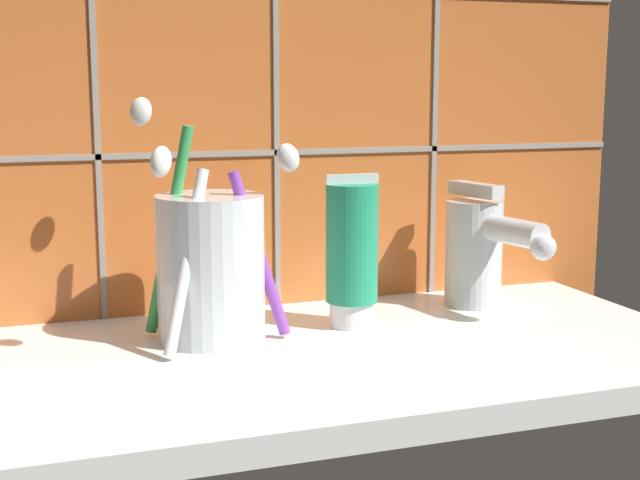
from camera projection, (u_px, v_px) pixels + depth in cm
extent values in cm
cube|color=white|center=(313.00, 362.00, 67.44)|extent=(61.78, 29.91, 2.00)
cube|color=#C6662D|center=(257.00, 95.00, 78.20)|extent=(71.78, 1.50, 41.72)
cube|color=gray|center=(260.00, 153.00, 78.26)|extent=(71.78, 0.24, 0.50)
cube|color=gray|center=(95.00, 96.00, 72.90)|extent=(0.50, 0.24, 41.72)
cube|color=gray|center=(276.00, 95.00, 77.91)|extent=(0.50, 0.24, 41.72)
cube|color=gray|center=(435.00, 95.00, 82.92)|extent=(0.50, 0.24, 41.72)
cylinder|color=silver|center=(211.00, 268.00, 69.14)|extent=(8.40, 8.40, 11.42)
cylinder|color=purple|center=(259.00, 254.00, 69.12)|extent=(4.83, 2.31, 13.08)
ellipsoid|color=white|center=(288.00, 158.00, 67.90)|extent=(2.55, 1.92, 2.60)
cylinder|color=green|center=(169.00, 231.00, 69.30)|extent=(4.31, 2.58, 16.44)
ellipsoid|color=white|center=(141.00, 112.00, 67.89)|extent=(2.46, 2.05, 2.50)
cylinder|color=white|center=(186.00, 261.00, 65.38)|extent=(4.73, 4.67, 13.41)
ellipsoid|color=white|center=(160.00, 161.00, 61.58)|extent=(2.59, 2.58, 2.65)
cylinder|color=white|center=(351.00, 313.00, 73.74)|extent=(3.65, 3.65, 2.13)
cylinder|color=#1E8C60|center=(352.00, 243.00, 72.73)|extent=(4.29, 4.29, 9.72)
cube|color=silver|center=(352.00, 179.00, 71.83)|extent=(4.50, 0.36, 0.80)
cylinder|color=silver|center=(474.00, 253.00, 80.30)|extent=(5.11, 5.11, 9.55)
cylinder|color=silver|center=(506.00, 230.00, 76.35)|extent=(3.91, 8.55, 2.30)
sphere|color=silver|center=(541.00, 246.00, 72.99)|extent=(2.14, 2.14, 2.14)
cube|color=silver|center=(476.00, 190.00, 79.32)|extent=(2.58, 6.16, 1.20)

